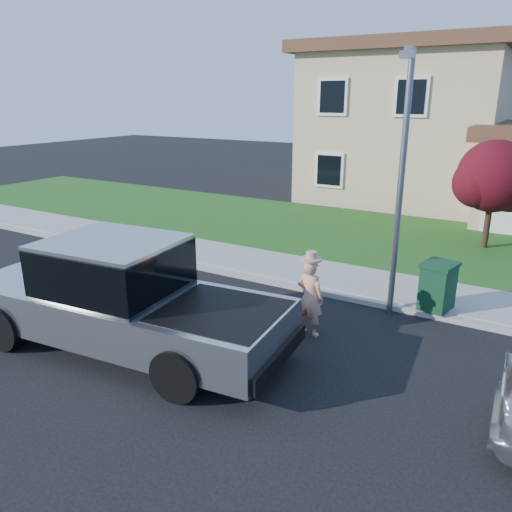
{
  "coord_description": "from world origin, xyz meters",
  "views": [
    {
      "loc": [
        6.05,
        -7.65,
        4.62
      ],
      "look_at": [
        0.62,
        1.52,
        1.2
      ],
      "focal_mm": 35.0,
      "sensor_mm": 36.0,
      "label": 1
    }
  ],
  "objects_px": {
    "ornamental_tree": "(495,180)",
    "street_lamp": "(401,173)",
    "woman": "(310,296)",
    "trash_bin": "(438,286)",
    "pickup_truck": "(122,299)"
  },
  "relations": [
    {
      "from": "ornamental_tree",
      "to": "street_lamp",
      "type": "relative_size",
      "value": 0.6
    },
    {
      "from": "woman",
      "to": "ornamental_tree",
      "type": "distance_m",
      "value": 8.55
    },
    {
      "from": "pickup_truck",
      "to": "ornamental_tree",
      "type": "xyz_separation_m",
      "value": [
        5.13,
        10.41,
        1.23
      ]
    },
    {
      "from": "woman",
      "to": "street_lamp",
      "type": "distance_m",
      "value": 3.12
    },
    {
      "from": "street_lamp",
      "to": "ornamental_tree",
      "type": "bearing_deg",
      "value": 73.66
    },
    {
      "from": "ornamental_tree",
      "to": "pickup_truck",
      "type": "bearing_deg",
      "value": -116.26
    },
    {
      "from": "pickup_truck",
      "to": "woman",
      "type": "bearing_deg",
      "value": 33.88
    },
    {
      "from": "trash_bin",
      "to": "street_lamp",
      "type": "height_order",
      "value": "street_lamp"
    },
    {
      "from": "ornamental_tree",
      "to": "street_lamp",
      "type": "height_order",
      "value": "street_lamp"
    },
    {
      "from": "pickup_truck",
      "to": "trash_bin",
      "type": "distance_m",
      "value": 6.66
    },
    {
      "from": "ornamental_tree",
      "to": "woman",
      "type": "bearing_deg",
      "value": -105.92
    },
    {
      "from": "street_lamp",
      "to": "trash_bin",
      "type": "bearing_deg",
      "value": 24.55
    },
    {
      "from": "pickup_truck",
      "to": "trash_bin",
      "type": "height_order",
      "value": "pickup_truck"
    },
    {
      "from": "pickup_truck",
      "to": "street_lamp",
      "type": "relative_size",
      "value": 1.21
    },
    {
      "from": "trash_bin",
      "to": "ornamental_tree",
      "type": "bearing_deg",
      "value": 98.86
    }
  ]
}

